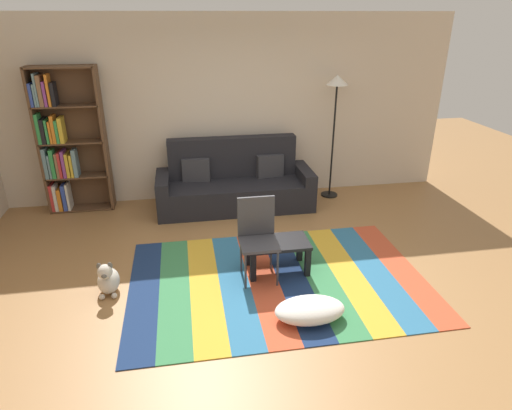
# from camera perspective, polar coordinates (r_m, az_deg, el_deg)

# --- Properties ---
(ground_plane) EXTENTS (14.00, 14.00, 0.00)m
(ground_plane) POSITION_cam_1_polar(r_m,az_deg,el_deg) (4.87, 0.36, -9.57)
(ground_plane) COLOR #9E7042
(back_wall) EXTENTS (6.80, 0.10, 2.70)m
(back_wall) POSITION_cam_1_polar(r_m,az_deg,el_deg) (6.73, -3.49, 12.34)
(back_wall) COLOR beige
(back_wall) RESTS_ON ground_plane
(rug) EXTENTS (3.17, 2.15, 0.01)m
(rug) POSITION_cam_1_polar(r_m,az_deg,el_deg) (4.84, 2.88, -9.74)
(rug) COLOR navy
(rug) RESTS_ON ground_plane
(couch) EXTENTS (2.26, 0.80, 1.00)m
(couch) POSITION_cam_1_polar(r_m,az_deg,el_deg) (6.50, -2.79, 2.64)
(couch) COLOR black
(couch) RESTS_ON ground_plane
(bookshelf) EXTENTS (0.90, 0.28, 2.05)m
(bookshelf) POSITION_cam_1_polar(r_m,az_deg,el_deg) (6.74, -23.73, 7.27)
(bookshelf) COLOR brown
(bookshelf) RESTS_ON ground_plane
(coffee_table) EXTENTS (0.68, 0.42, 0.36)m
(coffee_table) POSITION_cam_1_polar(r_m,az_deg,el_deg) (4.86, 2.83, -5.52)
(coffee_table) COLOR black
(coffee_table) RESTS_ON rug
(pouf) EXTENTS (0.67, 0.41, 0.20)m
(pouf) POSITION_cam_1_polar(r_m,az_deg,el_deg) (4.27, 7.02, -13.41)
(pouf) COLOR white
(pouf) RESTS_ON rug
(dog) EXTENTS (0.22, 0.35, 0.40)m
(dog) POSITION_cam_1_polar(r_m,az_deg,el_deg) (4.81, -18.71, -9.16)
(dog) COLOR beige
(dog) RESTS_ON ground_plane
(standing_lamp) EXTENTS (0.32, 0.32, 1.86)m
(standing_lamp) POSITION_cam_1_polar(r_m,az_deg,el_deg) (6.67, 10.40, 13.70)
(standing_lamp) COLOR black
(standing_lamp) RESTS_ON ground_plane
(tv_remote) EXTENTS (0.06, 0.15, 0.02)m
(tv_remote) POSITION_cam_1_polar(r_m,az_deg,el_deg) (4.80, 2.03, -4.75)
(tv_remote) COLOR black
(tv_remote) RESTS_ON coffee_table
(folding_chair) EXTENTS (0.40, 0.40, 0.90)m
(folding_chair) POSITION_cam_1_polar(r_m,az_deg,el_deg) (4.67, 0.19, -3.50)
(folding_chair) COLOR #38383D
(folding_chair) RESTS_ON ground_plane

